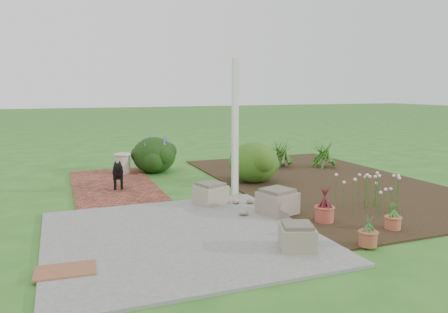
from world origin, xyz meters
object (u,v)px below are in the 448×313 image
object	(u,v)px
stone_trough_near	(297,238)
cream_ceramic_urn	(123,164)
evergreen_shrub	(254,161)
black_dog	(118,172)

from	to	relation	value
stone_trough_near	cream_ceramic_urn	bearing A→B (deg)	102.78
cream_ceramic_urn	evergreen_shrub	distance (m)	3.09
stone_trough_near	cream_ceramic_urn	world-z (taller)	cream_ceramic_urn
black_dog	cream_ceramic_urn	distance (m)	1.57
black_dog	evergreen_shrub	size ratio (longest dim) A/B	0.61
evergreen_shrub	stone_trough_near	bearing A→B (deg)	-107.47
evergreen_shrub	cream_ceramic_urn	bearing A→B (deg)	142.84
stone_trough_near	evergreen_shrub	xyz separation A→B (m)	(1.18, 3.75, 0.28)
evergreen_shrub	black_dog	bearing A→B (deg)	173.31
stone_trough_near	cream_ceramic_urn	distance (m)	5.76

